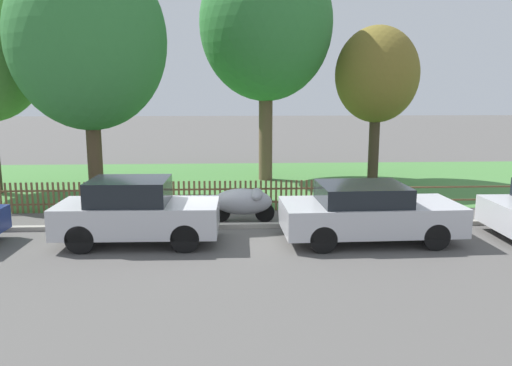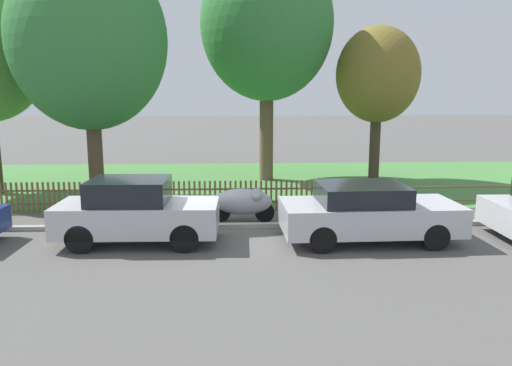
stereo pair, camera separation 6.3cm
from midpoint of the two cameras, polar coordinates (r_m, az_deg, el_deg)
name	(u,v)px [view 2 (the right image)]	position (r m, az deg, el deg)	size (l,w,h in m)	color
ground_plane	(175,230)	(13.33, -9.15, -5.29)	(120.00, 120.00, 0.00)	#565451
kerb_stone	(175,226)	(13.40, -9.11, -4.93)	(43.13, 0.20, 0.12)	#9E998E
grass_strip	(195,182)	(20.14, -6.93, 0.16)	(43.13, 9.99, 0.01)	#477F3D
park_fence	(182,196)	(15.18, -8.35, -1.51)	(43.13, 0.05, 0.93)	brown
parked_car_navy_estate	(136,211)	(12.17, -13.39, -3.16)	(3.81, 1.71, 1.56)	#BCBCC1
parked_car_red_compact	(368,212)	(12.34, 12.78, -3.24)	(4.26, 1.97, 1.40)	#BCBCC1
covered_motorcycle	(244,201)	(13.80, -1.22, -2.12)	(1.76, 0.86, 0.94)	black
tree_behind_motorcycle	(89,41)	(17.10, -18.48, 15.17)	(4.91, 4.91, 7.99)	brown
tree_mid_park	(267,25)	(20.32, 1.34, 17.65)	(5.17, 5.17, 9.13)	brown
tree_far_left	(378,75)	(20.59, 13.83, 11.85)	(3.27, 3.27, 6.10)	#473828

